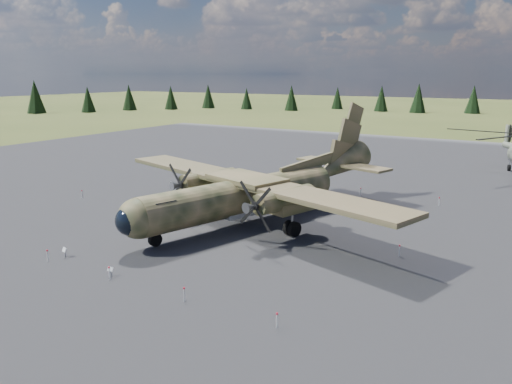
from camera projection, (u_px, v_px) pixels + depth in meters
The scene contains 7 objects.
ground at pixel (211, 222), 43.67m from camera, with size 500.00×500.00×0.00m, color brown.
apron at pixel (267, 198), 52.00m from camera, with size 120.00×120.00×0.04m, color #515155.
transport_plane at pixel (256, 188), 43.17m from camera, with size 31.28×27.90×10.46m.
info_placard_left at pixel (65, 251), 35.13m from camera, with size 0.48×0.28×0.70m.
info_placard_right at pixel (111, 270), 31.80m from camera, with size 0.42×0.22×0.64m.
barrier_fence at pixel (206, 216), 43.72m from camera, with size 33.12×29.62×0.85m.
treeline at pixel (191, 182), 37.82m from camera, with size 301.04×303.46×10.95m.
Camera 1 is at (25.00, -33.85, 12.61)m, focal length 35.00 mm.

